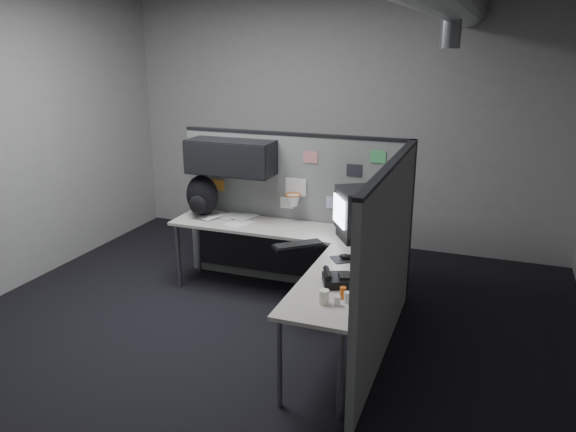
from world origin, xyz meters
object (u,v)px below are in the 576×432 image
at_px(monitor, 362,213).
at_px(phone, 336,279).
at_px(keyboard, 298,245).
at_px(backpack, 202,196).
at_px(desk, 295,250).

relative_size(monitor, phone, 2.00).
height_order(keyboard, phone, phone).
distance_m(phone, backpack, 2.19).
xyz_separation_m(keyboard, phone, (0.54, -0.65, 0.02)).
relative_size(phone, backpack, 0.67).
distance_m(desk, phone, 1.09).
bearing_deg(phone, keyboard, 116.79).
relative_size(monitor, keyboard, 1.29).
bearing_deg(phone, backpack, 133.74).
bearing_deg(backpack, desk, -5.48).
height_order(desk, backpack, backpack).
bearing_deg(backpack, phone, -23.08).
bearing_deg(keyboard, backpack, 159.76).
distance_m(monitor, phone, 1.11).
xyz_separation_m(keyboard, backpack, (-1.28, 0.56, 0.19)).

